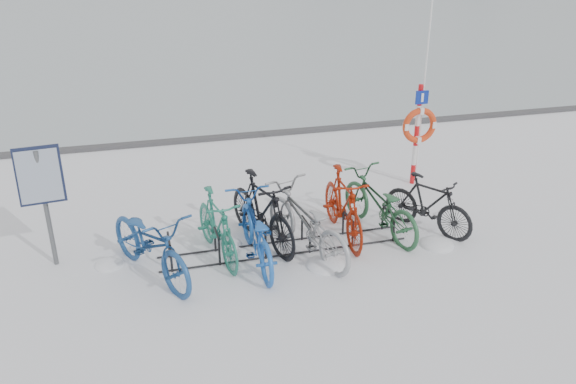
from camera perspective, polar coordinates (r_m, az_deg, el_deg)
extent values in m
plane|color=white|center=(9.08, -0.36, -5.79)|extent=(900.00, 900.00, 0.00)
cube|color=#3F3F42|center=(14.39, -6.54, 5.55)|extent=(400.00, 0.25, 0.10)
cylinder|color=black|center=(8.54, -11.79, -6.64)|extent=(0.04, 0.04, 0.44)
cylinder|color=black|center=(8.93, -12.01, -5.27)|extent=(0.04, 0.04, 0.44)
cylinder|color=black|center=(8.63, -12.02, -4.67)|extent=(0.04, 0.44, 0.04)
cylinder|color=black|center=(8.59, -6.98, -6.09)|extent=(0.04, 0.04, 0.44)
cylinder|color=black|center=(8.98, -7.43, -4.75)|extent=(0.04, 0.04, 0.44)
cylinder|color=black|center=(8.68, -7.28, -4.13)|extent=(0.04, 0.44, 0.04)
cylinder|color=black|center=(8.71, -2.28, -5.51)|extent=(0.04, 0.04, 0.44)
cylinder|color=black|center=(9.08, -2.93, -4.21)|extent=(0.04, 0.04, 0.44)
cylinder|color=black|center=(8.79, -2.64, -3.58)|extent=(0.04, 0.44, 0.04)
cylinder|color=black|center=(8.87, 2.26, -4.91)|extent=(0.04, 0.04, 0.44)
cylinder|color=black|center=(9.25, 1.44, -3.66)|extent=(0.04, 0.04, 0.44)
cylinder|color=black|center=(8.96, 1.86, -3.03)|extent=(0.04, 0.44, 0.04)
cylinder|color=black|center=(9.10, 6.60, -4.30)|extent=(0.04, 0.04, 0.44)
cylinder|color=black|center=(9.46, 5.62, -3.12)|extent=(0.04, 0.04, 0.44)
cylinder|color=black|center=(9.18, 6.16, -2.48)|extent=(0.04, 0.44, 0.04)
cylinder|color=black|center=(9.37, 10.70, -3.71)|extent=(0.04, 0.04, 0.44)
cylinder|color=black|center=(9.72, 9.60, -2.58)|extent=(0.04, 0.04, 0.44)
cylinder|color=black|center=(9.45, 10.23, -1.94)|extent=(0.04, 0.44, 0.04)
cylinder|color=black|center=(8.88, 0.01, -6.34)|extent=(4.00, 0.03, 0.03)
cylinder|color=black|center=(9.25, -0.72, -5.04)|extent=(4.00, 0.03, 0.03)
cylinder|color=#595B5E|center=(8.98, -23.32, -1.67)|extent=(0.07, 0.07, 1.83)
cube|color=black|center=(8.74, -23.92, 1.57)|extent=(0.65, 0.31, 0.83)
cube|color=#8C99AD|center=(8.71, -23.95, 1.48)|extent=(0.58, 0.23, 0.74)
cylinder|color=red|center=(11.77, 12.55, 1.82)|extent=(0.09, 0.09, 0.41)
cylinder|color=silver|center=(11.63, 12.72, 3.69)|extent=(0.09, 0.09, 0.41)
cylinder|color=red|center=(11.51, 12.90, 5.61)|extent=(0.09, 0.09, 0.41)
cylinder|color=silver|center=(11.39, 13.09, 7.57)|extent=(0.09, 0.09, 0.41)
cylinder|color=red|center=(11.29, 13.28, 9.57)|extent=(0.09, 0.09, 0.41)
torus|color=red|center=(11.36, 13.22, 6.59)|extent=(0.72, 0.12, 0.72)
cube|color=navy|center=(11.23, 13.46, 9.33)|extent=(0.26, 0.03, 0.26)
cylinder|color=silver|center=(11.37, 13.59, 9.74)|extent=(0.03, 0.03, 3.73)
imported|color=navy|center=(8.37, -13.85, -4.84)|extent=(1.62, 2.25, 1.12)
imported|color=#20725C|center=(8.72, -7.25, -3.27)|extent=(0.81, 1.86, 1.08)
imported|color=blue|center=(8.53, -3.35, -3.85)|extent=(0.71, 2.01, 1.06)
imported|color=black|center=(9.02, -2.68, -1.72)|extent=(1.12, 2.07, 1.20)
imported|color=#939599|center=(8.70, 1.84, -2.94)|extent=(1.38, 2.29, 1.13)
imported|color=maroon|center=(9.27, 5.61, -1.17)|extent=(0.64, 1.98, 1.17)
imported|color=#245533|center=(9.53, 9.25, -1.04)|extent=(1.14, 2.14, 1.07)
imported|color=black|center=(9.76, 14.06, -1.05)|extent=(1.27, 1.68, 1.01)
ellipsoid|color=white|center=(8.64, 3.83, -7.46)|extent=(0.61, 0.61, 0.21)
ellipsoid|color=white|center=(9.24, -6.19, -5.36)|extent=(0.49, 0.49, 0.17)
ellipsoid|color=white|center=(10.13, 5.88, -2.65)|extent=(0.54, 0.54, 0.19)
ellipsoid|color=white|center=(10.50, 15.79, -2.47)|extent=(0.46, 0.46, 0.16)
ellipsoid|color=white|center=(9.50, 14.88, -5.22)|extent=(0.56, 0.56, 0.20)
ellipsoid|color=white|center=(9.06, -17.67, -7.08)|extent=(0.46, 0.46, 0.16)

